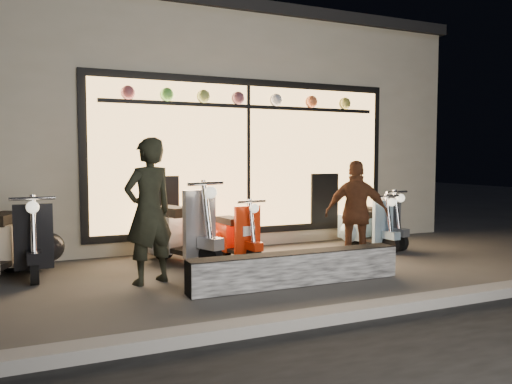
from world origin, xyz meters
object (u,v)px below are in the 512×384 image
(graffiti_barrier, at_px, (297,268))
(scooter_red, at_px, (232,235))
(man, at_px, (149,211))
(woman, at_px, (357,214))
(scooter_silver, at_px, (174,231))

(graffiti_barrier, distance_m, scooter_red, 1.78)
(man, relative_size, woman, 1.19)
(graffiti_barrier, height_order, woman, woman)
(man, xyz_separation_m, woman, (2.90, -0.19, -0.14))
(scooter_silver, xyz_separation_m, scooter_red, (0.87, -0.11, -0.11))
(scooter_red, relative_size, man, 0.71)
(graffiti_barrier, height_order, scooter_red, scooter_red)
(graffiti_barrier, xyz_separation_m, man, (-1.62, 0.78, 0.69))
(graffiti_barrier, bearing_deg, scooter_red, 95.63)
(scooter_silver, bearing_deg, woman, -50.55)
(scooter_red, height_order, man, man)
(graffiti_barrier, distance_m, scooter_silver, 2.17)
(graffiti_barrier, xyz_separation_m, woman, (1.27, 0.59, 0.55))
(scooter_silver, height_order, scooter_red, scooter_silver)
(graffiti_barrier, xyz_separation_m, scooter_silver, (-1.04, 1.88, 0.27))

